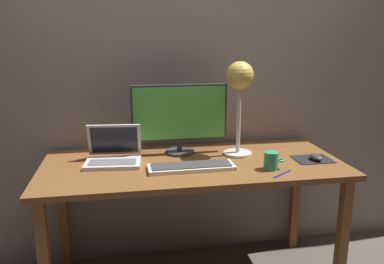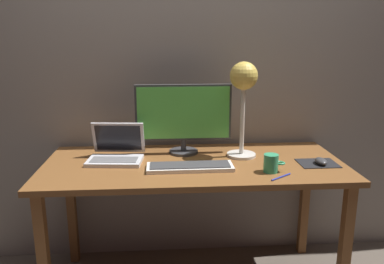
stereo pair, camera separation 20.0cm
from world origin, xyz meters
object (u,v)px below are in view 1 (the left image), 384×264
mouse (316,157)px  coffee_mug (271,161)px  laptop (114,152)px  desk_lamp (240,85)px  monitor (179,116)px  pen (282,174)px  keyboard_main (191,167)px

mouse → coffee_mug: coffee_mug is taller
laptop → desk_lamp: 0.77m
monitor → desk_lamp: 0.38m
monitor → desk_lamp: size_ratio=1.03×
coffee_mug → pen: size_ratio=0.77×
keyboard_main → mouse: (0.69, 0.02, 0.01)m
keyboard_main → coffee_mug: coffee_mug is taller
desk_lamp → pen: 0.54m
keyboard_main → pen: bearing=-20.1°
coffee_mug → desk_lamp: bearing=109.9°
laptop → desk_lamp: (0.69, 0.01, 0.34)m
monitor → laptop: monitor is taller
monitor → coffee_mug: bearing=-40.1°
monitor → mouse: 0.78m
monitor → coffee_mug: monitor is taller
keyboard_main → coffee_mug: (0.40, -0.07, 0.03)m
coffee_mug → monitor: bearing=139.9°
keyboard_main → laptop: (-0.39, 0.18, 0.04)m
coffee_mug → pen: 0.10m
laptop → coffee_mug: laptop is taller
desk_lamp → pen: size_ratio=3.77×
desk_lamp → mouse: size_ratio=5.49×
laptop → coffee_mug: bearing=-18.1°
monitor → pen: monitor is taller
mouse → monitor: bearing=159.6°
mouse → coffee_mug: size_ratio=0.88×
laptop → monitor: bearing=14.5°
keyboard_main → mouse: size_ratio=4.60×
monitor → laptop: bearing=-165.5°
mouse → desk_lamp: bearing=155.2°
laptop → mouse: (1.08, -0.17, -0.04)m
laptop → coffee_mug: size_ratio=2.84×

